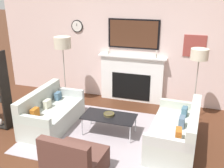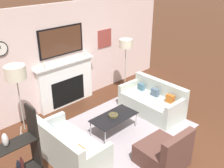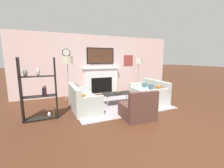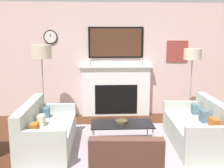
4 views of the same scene
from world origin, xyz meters
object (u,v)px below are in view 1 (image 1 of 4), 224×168
at_px(couch_right, 176,133).
at_px(floor_lamp_left, 62,43).
at_px(armchair, 75,163).
at_px(coffee_table, 109,117).
at_px(decorative_bowl, 109,114).
at_px(couch_left, 51,114).
at_px(floor_lamp_right, 199,56).

bearing_deg(couch_right, floor_lamp_left, 157.24).
relative_size(armchair, coffee_table, 0.81).
xyz_separation_m(couch_right, coffee_table, (-1.35, 0.06, 0.09)).
height_order(decorative_bowl, floor_lamp_left, floor_lamp_left).
distance_m(armchair, decorative_bowl, 1.46).
xyz_separation_m(coffee_table, decorative_bowl, (-0.01, 0.02, 0.06)).
bearing_deg(armchair, decorative_bowl, 86.69).
distance_m(couch_right, floor_lamp_left, 3.43).
height_order(couch_right, floor_lamp_left, floor_lamp_left).
bearing_deg(armchair, coffee_table, 86.32).
bearing_deg(decorative_bowl, coffee_table, -61.42).
bearing_deg(armchair, floor_lamp_left, 119.78).
distance_m(couch_left, couch_right, 2.66).
bearing_deg(floor_lamp_left, couch_right, -22.76).
relative_size(armchair, floor_lamp_right, 0.53).
height_order(armchair, coffee_table, armchair).
height_order(couch_right, armchair, armchair).
xyz_separation_m(couch_left, armchair, (1.22, -1.38, -0.02)).
distance_m(couch_right, armchair, 1.99).
height_order(couch_right, decorative_bowl, couch_right).
distance_m(couch_left, floor_lamp_right, 3.41).
bearing_deg(armchair, floor_lamp_right, 56.65).
bearing_deg(decorative_bowl, armchair, -93.31).
distance_m(couch_left, decorative_bowl, 1.31).
xyz_separation_m(armchair, floor_lamp_left, (-1.49, 2.61, 1.31)).
bearing_deg(couch_right, coffee_table, 177.56).
xyz_separation_m(couch_left, decorative_bowl, (1.30, 0.07, 0.15)).
bearing_deg(coffee_table, couch_right, -2.44).
xyz_separation_m(armchair, decorative_bowl, (0.08, 1.45, 0.17)).
relative_size(couch_right, coffee_table, 1.54).
bearing_deg(coffee_table, couch_left, -177.61).
xyz_separation_m(couch_right, decorative_bowl, (-1.36, 0.07, 0.15)).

